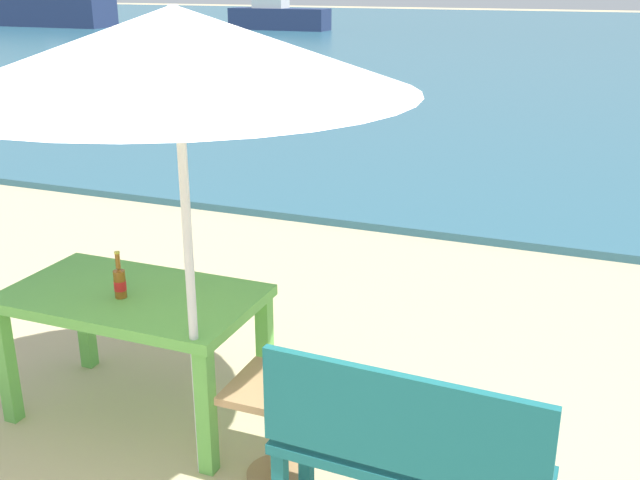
# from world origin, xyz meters

# --- Properties ---
(sea_water) EXTENTS (120.00, 50.00, 0.08)m
(sea_water) POSITION_xyz_m (0.00, 30.00, 0.04)
(sea_water) COLOR #2D6075
(sea_water) RESTS_ON ground_plane
(picnic_table_green) EXTENTS (1.40, 0.80, 0.76)m
(picnic_table_green) POSITION_xyz_m (-0.96, 1.39, 0.65)
(picnic_table_green) COLOR #60B24C
(picnic_table_green) RESTS_ON ground_plane
(beer_bottle_amber) EXTENTS (0.07, 0.07, 0.26)m
(beer_bottle_amber) POSITION_xyz_m (-0.98, 1.32, 0.85)
(beer_bottle_amber) COLOR brown
(beer_bottle_amber) RESTS_ON picnic_table_green
(patio_umbrella) EXTENTS (2.10, 2.10, 2.30)m
(patio_umbrella) POSITION_xyz_m (-0.36, 1.04, 2.12)
(patio_umbrella) COLOR silver
(patio_umbrella) RESTS_ON ground_plane
(side_table_wood) EXTENTS (0.44, 0.44, 0.54)m
(side_table_wood) POSITION_xyz_m (0.03, 1.13, 0.35)
(side_table_wood) COLOR #9E7A51
(side_table_wood) RESTS_ON ground_plane
(bench_teal_center) EXTENTS (1.21, 0.40, 0.95)m
(bench_teal_center) POSITION_xyz_m (0.76, 0.84, 0.54)
(bench_teal_center) COLOR #196066
(bench_teal_center) RESTS_ON ground_plane
(boat_cargo_ship) EXTENTS (4.63, 1.26, 1.68)m
(boat_cargo_ship) POSITION_xyz_m (-13.45, 30.46, 0.69)
(boat_cargo_ship) COLOR navy
(boat_cargo_ship) RESTS_ON sea_water
(boat_barge) EXTENTS (7.06, 1.93, 2.57)m
(boat_barge) POSITION_xyz_m (-25.20, 28.62, 1.00)
(boat_barge) COLOR navy
(boat_barge) RESTS_ON sea_water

